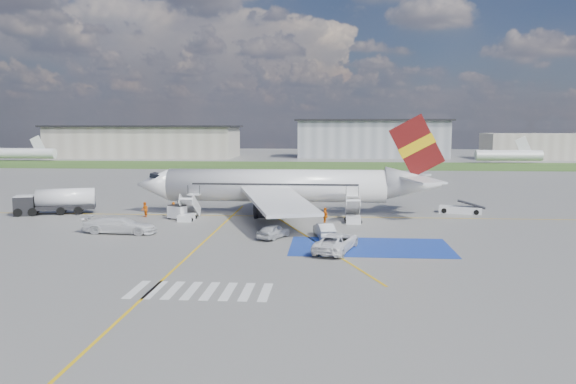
% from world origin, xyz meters
% --- Properties ---
extents(ground, '(400.00, 400.00, 0.00)m').
position_xyz_m(ground, '(0.00, 0.00, 0.00)').
color(ground, '#60605E').
rests_on(ground, ground).
extents(grass_strip, '(400.00, 30.00, 0.01)m').
position_xyz_m(grass_strip, '(0.00, 95.00, 0.01)').
color(grass_strip, '#2D4C1E').
rests_on(grass_strip, ground).
extents(taxiway_line_main, '(120.00, 0.20, 0.01)m').
position_xyz_m(taxiway_line_main, '(0.00, 12.00, 0.01)').
color(taxiway_line_main, gold).
rests_on(taxiway_line_main, ground).
extents(taxiway_line_cross, '(0.20, 60.00, 0.01)m').
position_xyz_m(taxiway_line_cross, '(-5.00, -10.00, 0.01)').
color(taxiway_line_cross, gold).
rests_on(taxiway_line_cross, ground).
extents(taxiway_line_diag, '(20.71, 56.45, 0.01)m').
position_xyz_m(taxiway_line_diag, '(0.00, 12.00, 0.01)').
color(taxiway_line_diag, gold).
rests_on(taxiway_line_diag, ground).
extents(staging_box, '(14.00, 8.00, 0.01)m').
position_xyz_m(staging_box, '(10.00, -4.00, 0.01)').
color(staging_box, navy).
rests_on(staging_box, ground).
extents(crosswalk, '(9.00, 4.00, 0.01)m').
position_xyz_m(crosswalk, '(-1.80, -18.00, 0.01)').
color(crosswalk, silver).
rests_on(crosswalk, ground).
extents(terminal_west, '(60.00, 22.00, 10.00)m').
position_xyz_m(terminal_west, '(-55.00, 130.00, 5.00)').
color(terminal_west, '#9E9688').
rests_on(terminal_west, ground).
extents(terminal_centre, '(48.00, 18.00, 12.00)m').
position_xyz_m(terminal_centre, '(20.00, 135.00, 6.00)').
color(terminal_centre, gray).
rests_on(terminal_centre, ground).
extents(terminal_east, '(40.00, 16.00, 8.00)m').
position_xyz_m(terminal_east, '(75.00, 128.00, 4.00)').
color(terminal_east, '#9E9688').
rests_on(terminal_east, ground).
extents(airliner, '(36.81, 32.95, 11.92)m').
position_xyz_m(airliner, '(1.51, 14.00, 3.39)').
color(airliner, silver).
rests_on(airliner, ground).
extents(airstairs_fwd, '(1.90, 5.20, 3.60)m').
position_xyz_m(airstairs_fwd, '(-9.50, 8.70, 0.62)').
color(airstairs_fwd, silver).
rests_on(airstairs_fwd, ground).
extents(airstairs_aft, '(1.90, 5.20, 3.60)m').
position_xyz_m(airstairs_aft, '(9.00, 8.70, 0.62)').
color(airstairs_aft, silver).
rests_on(airstairs_aft, ground).
extents(fuel_tanker, '(9.24, 5.09, 3.06)m').
position_xyz_m(fuel_tanker, '(-26.26, 11.64, 1.29)').
color(fuel_tanker, black).
rests_on(fuel_tanker, ground).
extents(gpu_cart, '(2.28, 1.92, 1.63)m').
position_xyz_m(gpu_cart, '(-10.82, 9.11, 0.74)').
color(gpu_cart, silver).
rests_on(gpu_cart, ground).
extents(belt_loader, '(5.52, 3.07, 1.59)m').
position_xyz_m(belt_loader, '(22.27, 16.00, 0.40)').
color(belt_loader, silver).
rests_on(belt_loader, ground).
extents(car_silver_a, '(3.21, 4.35, 1.38)m').
position_xyz_m(car_silver_a, '(1.18, -0.83, 0.69)').
color(car_silver_a, '#ADAFB4').
rests_on(car_silver_a, ground).
extents(car_silver_b, '(2.33, 4.39, 1.37)m').
position_xyz_m(car_silver_b, '(5.94, 0.11, 0.69)').
color(car_silver_b, '#B7BABF').
rests_on(car_silver_b, ground).
extents(van_white_a, '(3.90, 5.95, 2.05)m').
position_xyz_m(van_white_a, '(7.03, -5.62, 1.03)').
color(van_white_a, white).
rests_on(van_white_a, ground).
extents(van_white_b, '(5.70, 2.66, 2.18)m').
position_xyz_m(van_white_b, '(-14.20, 0.54, 1.09)').
color(van_white_b, silver).
rests_on(van_white_b, ground).
extents(crew_fwd, '(0.76, 0.57, 1.89)m').
position_xyz_m(crew_fwd, '(-11.35, 9.65, 0.95)').
color(crew_fwd, orange).
rests_on(crew_fwd, ground).
extents(crew_nose, '(1.08, 1.09, 1.77)m').
position_xyz_m(crew_nose, '(-14.92, 10.20, 0.89)').
color(crew_nose, '#E55F0C').
rests_on(crew_nose, ground).
extents(crew_aft, '(0.91, 1.20, 1.89)m').
position_xyz_m(crew_aft, '(5.96, 6.57, 0.94)').
color(crew_aft, orange).
rests_on(crew_aft, ground).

